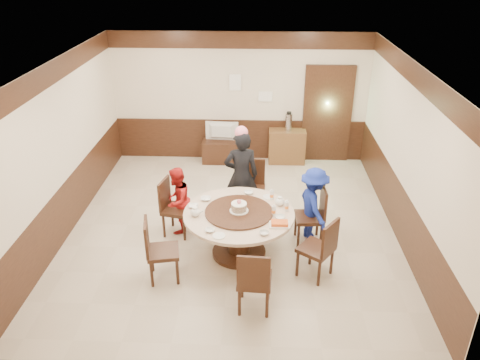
{
  "coord_description": "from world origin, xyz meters",
  "views": [
    {
      "loc": [
        0.41,
        -6.83,
        4.35
      ],
      "look_at": [
        0.14,
        -0.36,
        1.1
      ],
      "focal_mm": 35.0,
      "sensor_mm": 36.0,
      "label": 1
    }
  ],
  "objects_px": {
    "person_blue": "(313,205)",
    "shrimp_platter": "(280,224)",
    "television": "(221,132)",
    "side_cabinet": "(287,146)",
    "person_red": "(177,201)",
    "tv_stand": "(222,151)",
    "thermos": "(289,122)",
    "person_standing": "(241,176)",
    "banquet_table": "(239,225)",
    "birthday_cake": "(239,207)"
  },
  "relations": [
    {
      "from": "person_standing",
      "to": "tv_stand",
      "type": "height_order",
      "value": "person_standing"
    },
    {
      "from": "television",
      "to": "thermos",
      "type": "xyz_separation_m",
      "value": [
        1.46,
        0.03,
        0.23
      ]
    },
    {
      "from": "television",
      "to": "side_cabinet",
      "type": "distance_m",
      "value": 1.48
    },
    {
      "from": "banquet_table",
      "to": "person_red",
      "type": "height_order",
      "value": "person_red"
    },
    {
      "from": "tv_stand",
      "to": "thermos",
      "type": "distance_m",
      "value": 1.61
    },
    {
      "from": "person_standing",
      "to": "birthday_cake",
      "type": "relative_size",
      "value": 5.67
    },
    {
      "from": "side_cabinet",
      "to": "person_standing",
      "type": "bearing_deg",
      "value": -110.81
    },
    {
      "from": "birthday_cake",
      "to": "thermos",
      "type": "relative_size",
      "value": 0.76
    },
    {
      "from": "banquet_table",
      "to": "side_cabinet",
      "type": "distance_m",
      "value": 3.66
    },
    {
      "from": "person_blue",
      "to": "person_red",
      "type": "bearing_deg",
      "value": 70.63
    },
    {
      "from": "tv_stand",
      "to": "side_cabinet",
      "type": "xyz_separation_m",
      "value": [
        1.44,
        0.03,
        0.12
      ]
    },
    {
      "from": "shrimp_platter",
      "to": "person_standing",
      "type": "bearing_deg",
      "value": 112.52
    },
    {
      "from": "person_blue",
      "to": "tv_stand",
      "type": "height_order",
      "value": "person_blue"
    },
    {
      "from": "birthday_cake",
      "to": "tv_stand",
      "type": "height_order",
      "value": "birthday_cake"
    },
    {
      "from": "person_red",
      "to": "shrimp_platter",
      "type": "relative_size",
      "value": 3.84
    },
    {
      "from": "thermos",
      "to": "birthday_cake",
      "type": "bearing_deg",
      "value": -104.55
    },
    {
      "from": "side_cabinet",
      "to": "thermos",
      "type": "distance_m",
      "value": 0.57
    },
    {
      "from": "television",
      "to": "birthday_cake",
      "type": "bearing_deg",
      "value": 102.37
    },
    {
      "from": "person_standing",
      "to": "side_cabinet",
      "type": "height_order",
      "value": "person_standing"
    },
    {
      "from": "shrimp_platter",
      "to": "tv_stand",
      "type": "height_order",
      "value": "shrimp_platter"
    },
    {
      "from": "person_standing",
      "to": "television",
      "type": "relative_size",
      "value": 2.26
    },
    {
      "from": "banquet_table",
      "to": "person_blue",
      "type": "xyz_separation_m",
      "value": [
        1.18,
        0.49,
        0.1
      ]
    },
    {
      "from": "person_red",
      "to": "side_cabinet",
      "type": "bearing_deg",
      "value": 160.02
    },
    {
      "from": "person_standing",
      "to": "birthday_cake",
      "type": "xyz_separation_m",
      "value": [
        0.01,
        -1.13,
        0.03
      ]
    },
    {
      "from": "person_blue",
      "to": "shrimp_platter",
      "type": "xyz_separation_m",
      "value": [
        -0.58,
        -0.83,
        0.15
      ]
    },
    {
      "from": "thermos",
      "to": "person_blue",
      "type": "bearing_deg",
      "value": -85.22
    },
    {
      "from": "person_red",
      "to": "banquet_table",
      "type": "bearing_deg",
      "value": 72.68
    },
    {
      "from": "person_standing",
      "to": "tv_stand",
      "type": "relative_size",
      "value": 1.92
    },
    {
      "from": "birthday_cake",
      "to": "tv_stand",
      "type": "relative_size",
      "value": 0.34
    },
    {
      "from": "tv_stand",
      "to": "television",
      "type": "bearing_deg",
      "value": 0.0
    },
    {
      "from": "person_blue",
      "to": "shrimp_platter",
      "type": "relative_size",
      "value": 4.22
    },
    {
      "from": "person_blue",
      "to": "shrimp_platter",
      "type": "bearing_deg",
      "value": 129.61
    },
    {
      "from": "person_red",
      "to": "person_standing",
      "type": "bearing_deg",
      "value": 129.08
    },
    {
      "from": "banquet_table",
      "to": "person_standing",
      "type": "relative_size",
      "value": 1.03
    },
    {
      "from": "person_red",
      "to": "thermos",
      "type": "xyz_separation_m",
      "value": [
        1.97,
        2.9,
        0.36
      ]
    },
    {
      "from": "person_blue",
      "to": "thermos",
      "type": "bearing_deg",
      "value": -10.66
    },
    {
      "from": "shrimp_platter",
      "to": "thermos",
      "type": "bearing_deg",
      "value": 85.26
    },
    {
      "from": "tv_stand",
      "to": "thermos",
      "type": "xyz_separation_m",
      "value": [
        1.46,
        0.03,
        0.69
      ]
    },
    {
      "from": "person_standing",
      "to": "television",
      "type": "xyz_separation_m",
      "value": [
        -0.53,
        2.39,
        -0.11
      ]
    },
    {
      "from": "person_blue",
      "to": "side_cabinet",
      "type": "bearing_deg",
      "value": -10.44
    },
    {
      "from": "tv_stand",
      "to": "side_cabinet",
      "type": "relative_size",
      "value": 1.06
    },
    {
      "from": "side_cabinet",
      "to": "television",
      "type": "bearing_deg",
      "value": -178.81
    },
    {
      "from": "person_standing",
      "to": "shrimp_platter",
      "type": "height_order",
      "value": "person_standing"
    },
    {
      "from": "banquet_table",
      "to": "tv_stand",
      "type": "distance_m",
      "value": 3.57
    },
    {
      "from": "person_red",
      "to": "birthday_cake",
      "type": "height_order",
      "value": "person_red"
    },
    {
      "from": "banquet_table",
      "to": "television",
      "type": "bearing_deg",
      "value": 98.65
    },
    {
      "from": "banquet_table",
      "to": "tv_stand",
      "type": "relative_size",
      "value": 1.98
    },
    {
      "from": "tv_stand",
      "to": "side_cabinet",
      "type": "height_order",
      "value": "side_cabinet"
    },
    {
      "from": "person_red",
      "to": "birthday_cake",
      "type": "bearing_deg",
      "value": 72.75
    },
    {
      "from": "banquet_table",
      "to": "television",
      "type": "distance_m",
      "value": 3.56
    }
  ]
}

